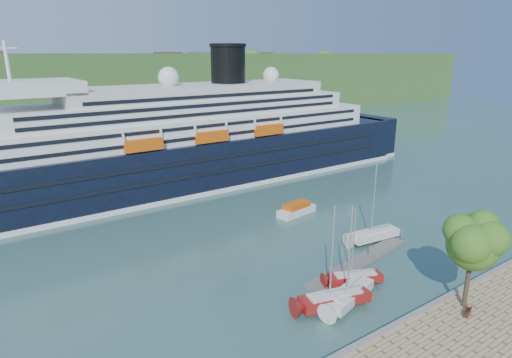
{
  "coord_description": "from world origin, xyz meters",
  "views": [
    {
      "loc": [
        -31.04,
        -19.89,
        24.08
      ],
      "look_at": [
        3.5,
        30.0,
        6.2
      ],
      "focal_mm": 30.0,
      "sensor_mm": 36.0,
      "label": 1
    }
  ],
  "objects": [
    {
      "name": "quay_coping",
      "position": [
        0.0,
        -0.2,
        1.15
      ],
      "size": [
        220.0,
        0.5,
        0.3
      ],
      "primitive_type": "cube",
      "color": "slate",
      "rests_on": "promenade"
    },
    {
      "name": "tender_launch",
      "position": [
        9.63,
        27.76,
        0.94
      ],
      "size": [
        7.05,
        3.32,
        1.87
      ],
      "primitive_type": null,
      "rotation": [
        0.0,
        0.0,
        0.15
      ],
      "color": "#CA500B",
      "rests_on": "ground"
    },
    {
      "name": "sailboat_white_far",
      "position": [
        11.54,
        14.1,
        5.1
      ],
      "size": [
        8.11,
        3.13,
        10.2
      ],
      "primitive_type": null,
      "rotation": [
        0.0,
        0.0,
        -0.12
      ],
      "color": "silver",
      "rests_on": "ground"
    },
    {
      "name": "floating_pontoon",
      "position": [
        5.32,
        10.86,
        0.2
      ],
      "size": [
        18.19,
        5.15,
        0.4
      ],
      "primitive_type": null,
      "rotation": [
        0.0,
        0.0,
        0.17
      ],
      "color": "#69645E",
      "rests_on": "ground"
    },
    {
      "name": "park_bench",
      "position": [
        4.36,
        -2.86,
        1.46
      ],
      "size": [
        1.55,
        1.02,
        0.92
      ],
      "primitive_type": null,
      "rotation": [
        0.0,
        0.0,
        0.33
      ],
      "color": "#4B2515",
      "rests_on": "promenade"
    },
    {
      "name": "ground",
      "position": [
        0.0,
        0.0,
        0.0
      ],
      "size": [
        400.0,
        400.0,
        0.0
      ],
      "primitive_type": "plane",
      "color": "#305650",
      "rests_on": "ground"
    },
    {
      "name": "sailboat_white_near",
      "position": [
        -2.04,
        5.69,
        4.99
      ],
      "size": [
        8.02,
        4.18,
        9.98
      ],
      "primitive_type": null,
      "rotation": [
        0.0,
        0.0,
        0.28
      ],
      "color": "silver",
      "rests_on": "ground"
    },
    {
      "name": "far_hillside",
      "position": [
        0.0,
        145.0,
        12.0
      ],
      "size": [
        400.0,
        50.0,
        24.0
      ],
      "primitive_type": "cube",
      "color": "#305120",
      "rests_on": "ground"
    },
    {
      "name": "sailboat_red",
      "position": [
        1.16,
        7.85,
        4.21
      ],
      "size": [
        6.68,
        4.31,
        8.41
      ],
      "primitive_type": null,
      "rotation": [
        0.0,
        0.0,
        -0.42
      ],
      "color": "maroon",
      "rests_on": "ground"
    },
    {
      "name": "cruise_ship",
      "position": [
        -0.08,
        51.62,
        12.96
      ],
      "size": [
        115.47,
        17.01,
        25.92
      ],
      "primitive_type": null,
      "rotation": [
        0.0,
        0.0,
        0.0
      ],
      "color": "black",
      "rests_on": "ground"
    },
    {
      "name": "sailboat_extra",
      "position": [
        -3.84,
        5.92,
        5.13
      ],
      "size": [
        8.24,
        4.11,
        10.25
      ],
      "primitive_type": null,
      "rotation": [
        0.0,
        0.0,
        -0.25
      ],
      "color": "maroon",
      "rests_on": "ground"
    },
    {
      "name": "promenade_tree",
      "position": [
        5.43,
        -1.91,
        6.15
      ],
      "size": [
        6.22,
        6.22,
        10.3
      ],
      "primitive_type": null,
      "color": "#3B6B1C",
      "rests_on": "promenade"
    }
  ]
}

